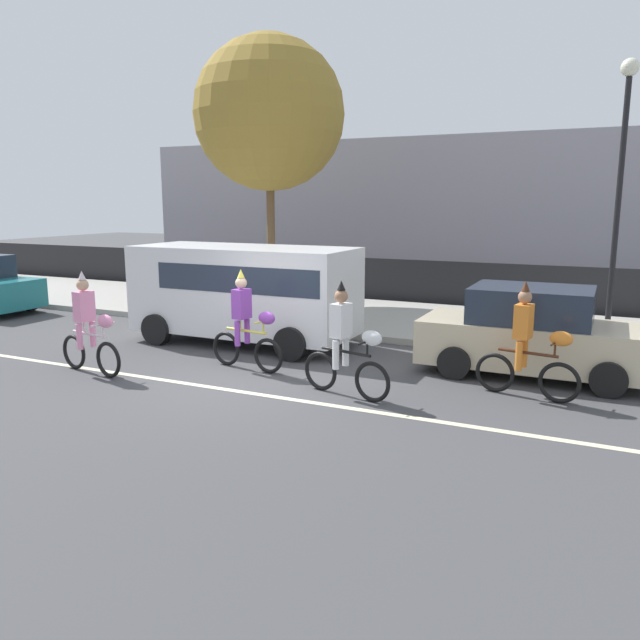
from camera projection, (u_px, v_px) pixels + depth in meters
name	position (u px, v px, depth m)	size (l,w,h in m)	color
ground_plane	(238.00, 382.00, 11.14)	(80.00, 80.00, 0.00)	#424244
road_centre_line	(222.00, 389.00, 10.70)	(36.00, 0.14, 0.01)	beige
sidewalk_curb	(368.00, 317.00, 16.90)	(60.00, 5.00, 0.15)	#9E9B93
fence_line	(402.00, 282.00, 19.36)	(40.00, 0.08, 1.40)	black
building_backdrop	(491.00, 211.00, 26.16)	(28.00, 8.00, 5.54)	#99939E
parade_cyclist_pink	(89.00, 329.00, 11.52)	(1.71, 0.53, 1.92)	black
parade_cyclist_purple	(247.00, 326.00, 11.81)	(1.71, 0.52, 1.92)	black
parade_cyclist_zebra	(347.00, 346.00, 10.17)	(1.69, 0.56, 1.92)	black
parade_cyclist_orange	(529.00, 348.00, 10.09)	(1.71, 0.53, 1.92)	black
parked_van_white	(247.00, 287.00, 13.91)	(5.00, 2.22, 2.18)	white
parked_car_beige	(534.00, 334.00, 11.42)	(4.10, 1.92, 1.64)	beige
street_lamp_post	(622.00, 161.00, 12.93)	(0.36, 0.36, 5.86)	black
street_tree_near_lamp	(269.00, 114.00, 17.81)	(4.34, 4.34, 7.64)	brown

